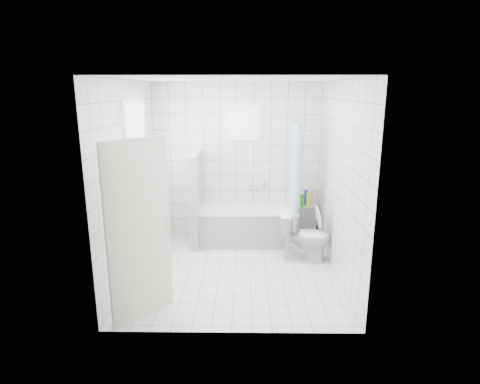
{
  "coord_description": "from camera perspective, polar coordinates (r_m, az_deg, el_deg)",
  "views": [
    {
      "loc": [
        0.14,
        -5.21,
        2.48
      ],
      "look_at": [
        0.07,
        0.35,
        1.05
      ],
      "focal_mm": 30.0,
      "sensor_mm": 36.0,
      "label": 1
    }
  ],
  "objects": [
    {
      "name": "tub_faucet",
      "position": [
        6.86,
        2.03,
        0.68
      ],
      "size": [
        0.18,
        0.06,
        0.06
      ],
      "primitive_type": "cube",
      "color": "silver",
      "rests_on": "wall_back"
    },
    {
      "name": "curtain_rod",
      "position": [
        6.37,
        7.98,
        9.98
      ],
      "size": [
        0.02,
        0.8,
        0.02
      ],
      "primitive_type": "cylinder",
      "rotation": [
        1.57,
        0.0,
        0.0
      ],
      "color": "silver",
      "rests_on": "wall_back"
    },
    {
      "name": "bathtub",
      "position": [
        6.7,
        1.19,
        -4.65
      ],
      "size": [
        1.59,
        0.77,
        0.58
      ],
      "color": "white",
      "rests_on": "ground"
    },
    {
      "name": "ceiling",
      "position": [
        5.21,
        -0.82,
        15.75
      ],
      "size": [
        3.0,
        3.0,
        0.0
      ],
      "primitive_type": "plane",
      "rotation": [
        3.14,
        0.0,
        0.0
      ],
      "color": "white",
      "rests_on": "ground"
    },
    {
      "name": "window_left",
      "position": [
        5.77,
        -14.33,
        5.22
      ],
      "size": [
        0.01,
        0.9,
        1.4
      ],
      "primitive_type": "cube",
      "color": "white",
      "rests_on": "wall_left"
    },
    {
      "name": "tiled_ledge",
      "position": [
        7.02,
        9.04,
        -4.07
      ],
      "size": [
        0.4,
        0.24,
        0.55
      ],
      "primitive_type": "cube",
      "color": "white",
      "rests_on": "ground"
    },
    {
      "name": "door",
      "position": [
        4.44,
        -14.13,
        -5.49
      ],
      "size": [
        0.55,
        0.64,
        2.0
      ],
      "primitive_type": "cube",
      "rotation": [
        0.0,
        0.0,
        -0.7
      ],
      "color": "silver",
      "rests_on": "ground"
    },
    {
      "name": "wall_left",
      "position": [
        5.55,
        -15.37,
        1.65
      ],
      "size": [
        0.02,
        3.0,
        2.6
      ],
      "primitive_type": "cube",
      "color": "white",
      "rests_on": "ground"
    },
    {
      "name": "shower_curtain",
      "position": [
        6.38,
        7.84,
        1.8
      ],
      "size": [
        0.14,
        0.48,
        1.78
      ],
      "primitive_type": null,
      "color": "#56A5FD",
      "rests_on": "curtain_rod"
    },
    {
      "name": "wall_back",
      "position": [
        6.81,
        -0.44,
        4.45
      ],
      "size": [
        2.8,
        0.02,
        2.6
      ],
      "primitive_type": "cube",
      "color": "white",
      "rests_on": "ground"
    },
    {
      "name": "toilet",
      "position": [
        6.04,
        9.24,
        -6.26
      ],
      "size": [
        0.77,
        0.51,
        0.73
      ],
      "primitive_type": "imported",
      "rotation": [
        0.0,
        0.0,
        1.43
      ],
      "color": "white",
      "rests_on": "ground"
    },
    {
      "name": "ledge_bottles",
      "position": [
        6.87,
        9.19,
        -1.01
      ],
      "size": [
        0.17,
        0.18,
        0.28
      ],
      "color": "#1928CF",
      "rests_on": "tiled_ledge"
    },
    {
      "name": "ground",
      "position": [
        5.77,
        -0.72,
        -11.04
      ],
      "size": [
        3.0,
        3.0,
        0.0
      ],
      "primitive_type": "plane",
      "color": "white",
      "rests_on": "ground"
    },
    {
      "name": "window_sill",
      "position": [
        5.92,
        -13.47,
        -1.86
      ],
      "size": [
        0.18,
        1.02,
        0.08
      ],
      "primitive_type": "cube",
      "color": "white",
      "rests_on": "wall_left"
    },
    {
      "name": "partition_wall",
      "position": [
        6.56,
        -6.29,
        -0.94
      ],
      "size": [
        0.15,
        0.85,
        1.5
      ],
      "primitive_type": "cube",
      "color": "white",
      "rests_on": "ground"
    },
    {
      "name": "window_back",
      "position": [
        6.68,
        0.41,
        9.88
      ],
      "size": [
        0.5,
        0.01,
        0.5
      ],
      "primitive_type": "cube",
      "color": "white",
      "rests_on": "wall_back"
    },
    {
      "name": "wall_front",
      "position": [
        3.89,
        -1.33,
        -3.22
      ],
      "size": [
        2.8,
        0.02,
        2.6
      ],
      "primitive_type": "cube",
      "color": "white",
      "rests_on": "ground"
    },
    {
      "name": "sill_bottles",
      "position": [
        5.8,
        -13.65,
        -0.64
      ],
      "size": [
        0.2,
        0.74,
        0.27
      ],
      "color": "#E170C6",
      "rests_on": "window_sill"
    },
    {
      "name": "wall_right",
      "position": [
        5.48,
        14.02,
        1.58
      ],
      "size": [
        0.02,
        3.0,
        2.6
      ],
      "primitive_type": "cube",
      "color": "white",
      "rests_on": "ground"
    }
  ]
}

